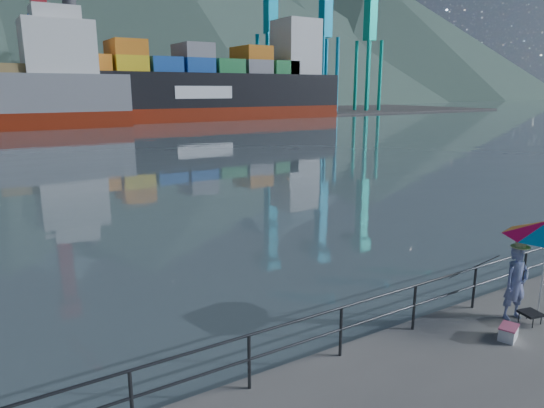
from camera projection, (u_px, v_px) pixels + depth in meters
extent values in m
cube|color=slate|center=(0.00, 110.00, 116.03)|extent=(500.00, 280.00, 0.00)
cube|color=#514F4C|center=(73.00, 117.00, 90.53)|extent=(200.00, 40.00, 0.40)
cylinder|color=#2D3033|center=(381.00, 296.00, 9.63)|extent=(22.00, 0.05, 0.05)
cylinder|color=#2D3033|center=(379.00, 317.00, 9.74)|extent=(22.00, 0.05, 0.05)
cube|color=#2D3033|center=(379.00, 319.00, 9.75)|extent=(22.00, 0.06, 1.00)
cone|color=#385147|center=(138.00, 4.00, 203.68)|extent=(332.80, 332.80, 80.00)
cone|color=#385147|center=(273.00, 36.00, 245.71)|extent=(257.92, 257.92, 62.00)
cone|color=#385147|center=(370.00, 37.00, 284.73)|extent=(291.20, 291.20, 70.00)
cube|color=yellow|center=(72.00, 95.00, 88.80)|extent=(6.00, 2.40, 7.80)
cube|color=orange|center=(108.00, 102.00, 92.43)|extent=(6.00, 2.40, 5.20)
cube|color=#194CA5|center=(142.00, 95.00, 95.45)|extent=(6.00, 2.40, 7.80)
cube|color=gray|center=(173.00, 101.00, 99.08)|extent=(6.00, 2.40, 5.20)
cube|color=orange|center=(203.00, 101.00, 102.40)|extent=(6.00, 2.40, 5.20)
cube|color=gray|center=(230.00, 94.00, 105.43)|extent=(6.00, 2.40, 7.80)
cube|color=gray|center=(256.00, 100.00, 109.05)|extent=(6.00, 2.40, 5.20)
cube|color=#194CA5|center=(280.00, 105.00, 112.68)|extent=(6.00, 2.40, 2.60)
cube|color=red|center=(303.00, 94.00, 115.40)|extent=(6.00, 2.40, 7.80)
cube|color=red|center=(69.00, 95.00, 91.28)|extent=(6.00, 2.40, 7.80)
cube|color=orange|center=(104.00, 95.00, 94.61)|extent=(6.00, 2.40, 7.80)
cube|color=orange|center=(137.00, 101.00, 98.24)|extent=(6.00, 2.40, 5.20)
cube|color=yellow|center=(168.00, 94.00, 101.26)|extent=(6.00, 2.40, 7.80)
cube|color=orange|center=(197.00, 100.00, 104.89)|extent=(6.00, 2.40, 5.20)
cube|color=gray|center=(224.00, 100.00, 108.21)|extent=(6.00, 2.40, 5.20)
cube|color=red|center=(249.00, 106.00, 111.84)|extent=(6.00, 2.40, 2.60)
cube|color=gray|center=(273.00, 105.00, 115.16)|extent=(6.00, 2.40, 2.60)
cube|color=yellow|center=(296.00, 94.00, 117.89)|extent=(6.00, 2.40, 7.80)
cube|color=#267F3F|center=(66.00, 95.00, 93.77)|extent=(6.00, 2.40, 7.80)
imported|color=navy|center=(516.00, 283.00, 10.71)|extent=(0.67, 0.51, 1.65)
cylinder|color=white|center=(543.00, 274.00, 10.69)|extent=(0.04, 0.04, 2.07)
cube|color=black|center=(531.00, 313.00, 10.58)|extent=(0.48, 0.48, 0.05)
cube|color=#2D3033|center=(530.00, 319.00, 10.61)|extent=(0.34, 0.34, 0.21)
cube|color=white|center=(508.00, 333.00, 9.94)|extent=(0.53, 0.44, 0.26)
cylinder|color=black|center=(469.00, 303.00, 11.63)|extent=(0.55, 1.64, 1.21)
cube|color=silver|center=(58.00, 48.00, 65.79)|extent=(9.00, 6.83, 7.00)
cube|color=maroon|center=(194.00, 114.00, 83.29)|extent=(55.46, 9.24, 2.50)
cube|color=black|center=(193.00, 90.00, 82.36)|extent=(55.46, 9.24, 5.60)
cube|color=silver|center=(296.00, 48.00, 91.33)|extent=(7.00, 7.40, 10.00)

